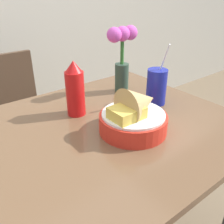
% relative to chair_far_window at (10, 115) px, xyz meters
% --- Properties ---
extents(dining_table, '(1.00, 0.79, 0.72)m').
position_rel_chair_far_window_xyz_m(dining_table, '(0.09, -0.76, 0.12)').
color(dining_table, brown).
rests_on(dining_table, ground_plane).
extents(chair_far_window, '(0.40, 0.40, 0.82)m').
position_rel_chair_far_window_xyz_m(chair_far_window, '(0.00, 0.00, 0.00)').
color(chair_far_window, '#473323').
rests_on(chair_far_window, ground_plane).
extents(food_basket, '(0.22, 0.22, 0.16)m').
position_rel_chair_far_window_xyz_m(food_basket, '(0.18, -0.84, 0.29)').
color(food_basket, red).
rests_on(food_basket, dining_table).
extents(ketchup_bottle, '(0.07, 0.07, 0.21)m').
position_rel_chair_far_window_xyz_m(ketchup_bottle, '(0.10, -0.62, 0.33)').
color(ketchup_bottle, red).
rests_on(ketchup_bottle, dining_table).
extents(drink_cup, '(0.08, 0.08, 0.25)m').
position_rel_chair_far_window_xyz_m(drink_cup, '(0.40, -0.73, 0.30)').
color(drink_cup, '#192399').
rests_on(drink_cup, dining_table).
extents(flower_vase, '(0.15, 0.06, 0.29)m').
position_rel_chair_far_window_xyz_m(flower_vase, '(0.37, -0.55, 0.41)').
color(flower_vase, '#2D4738').
rests_on(flower_vase, dining_table).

